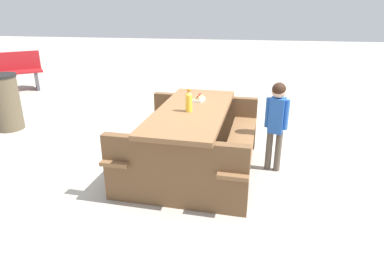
% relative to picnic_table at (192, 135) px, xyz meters
% --- Properties ---
extents(ground_plane, '(30.00, 30.00, 0.00)m').
position_rel_picnic_table_xyz_m(ground_plane, '(0.00, 0.00, -0.44)').
color(ground_plane, '#ADA599').
rests_on(ground_plane, ground).
extents(picnic_table, '(1.89, 1.51, 0.75)m').
position_rel_picnic_table_xyz_m(picnic_table, '(0.00, 0.00, 0.00)').
color(picnic_table, brown).
rests_on(picnic_table, ground).
extents(soda_bottle, '(0.07, 0.07, 0.25)m').
position_rel_picnic_table_xyz_m(soda_bottle, '(-0.09, 0.02, 0.42)').
color(soda_bottle, yellow).
rests_on(soda_bottle, picnic_table).
extents(hotdog_tray, '(0.20, 0.14, 0.08)m').
position_rel_picnic_table_xyz_m(hotdog_tray, '(0.34, -0.03, 0.34)').
color(hotdog_tray, white).
rests_on(hotdog_tray, picnic_table).
extents(child_in_coat, '(0.19, 0.25, 1.05)m').
position_rel_picnic_table_xyz_m(child_in_coat, '(0.14, -0.94, 0.23)').
color(child_in_coat, brown).
rests_on(child_in_coat, ground).
extents(park_bench_mid, '(1.23, 1.43, 0.85)m').
position_rel_picnic_table_xyz_m(park_bench_mid, '(3.01, 4.63, 0.00)').
color(park_bench_mid, maroon).
rests_on(park_bench_mid, ground).
extents(trash_bin, '(0.44, 0.44, 0.87)m').
position_rel_picnic_table_xyz_m(trash_bin, '(0.89, 3.04, -0.01)').
color(trash_bin, brown).
rests_on(trash_bin, ground).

